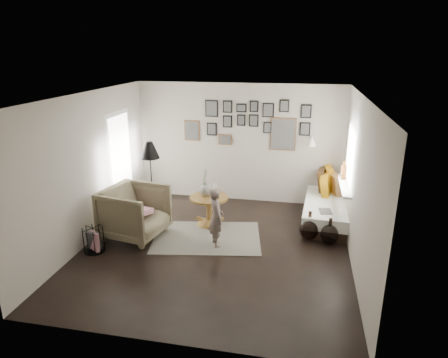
% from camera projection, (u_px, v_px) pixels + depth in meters
% --- Properties ---
extents(ground, '(4.80, 4.80, 0.00)m').
position_uv_depth(ground, '(216.00, 248.00, 6.91)').
color(ground, black).
rests_on(ground, ground).
extents(wall_back, '(4.50, 0.00, 4.50)m').
position_uv_depth(wall_back, '(239.00, 143.00, 8.74)').
color(wall_back, '#A8A093').
rests_on(wall_back, ground).
extents(wall_front, '(4.50, 0.00, 4.50)m').
position_uv_depth(wall_front, '(166.00, 244.00, 4.27)').
color(wall_front, '#A8A093').
rests_on(wall_front, ground).
extents(wall_left, '(0.00, 4.80, 4.80)m').
position_uv_depth(wall_left, '(89.00, 169.00, 6.92)').
color(wall_left, '#A8A093').
rests_on(wall_left, ground).
extents(wall_right, '(0.00, 4.80, 4.80)m').
position_uv_depth(wall_right, '(359.00, 186.00, 6.08)').
color(wall_right, '#A8A093').
rests_on(wall_right, ground).
extents(ceiling, '(4.80, 4.80, 0.00)m').
position_uv_depth(ceiling, '(214.00, 96.00, 6.09)').
color(ceiling, white).
rests_on(ceiling, wall_back).
extents(door_left, '(0.00, 2.14, 2.14)m').
position_uv_depth(door_left, '(121.00, 164.00, 8.12)').
color(door_left, white).
rests_on(door_left, wall_left).
extents(window_right, '(0.15, 1.32, 1.30)m').
position_uv_depth(window_right, '(344.00, 181.00, 7.46)').
color(window_right, white).
rests_on(window_right, wall_right).
extents(gallery_wall, '(2.74, 0.03, 1.08)m').
position_uv_depth(gallery_wall, '(252.00, 124.00, 8.53)').
color(gallery_wall, brown).
rests_on(gallery_wall, wall_back).
extents(wall_sconce, '(0.18, 0.36, 0.16)m').
position_uv_depth(wall_sconce, '(312.00, 142.00, 8.15)').
color(wall_sconce, white).
rests_on(wall_sconce, wall_back).
extents(rug, '(2.12, 1.65, 0.01)m').
position_uv_depth(rug, '(207.00, 237.00, 7.28)').
color(rug, '#BAB6A3').
rests_on(rug, ground).
extents(pedestal_table, '(0.74, 0.74, 0.58)m').
position_uv_depth(pedestal_table, '(209.00, 212.00, 7.75)').
color(pedestal_table, brown).
rests_on(pedestal_table, ground).
extents(vase, '(0.21, 0.21, 0.53)m').
position_uv_depth(vase, '(205.00, 188.00, 7.64)').
color(vase, black).
rests_on(vase, pedestal_table).
extents(candles, '(0.13, 0.13, 0.27)m').
position_uv_depth(candles, '(215.00, 190.00, 7.59)').
color(candles, black).
rests_on(candles, pedestal_table).
extents(daybed, '(0.95, 2.00, 0.94)m').
position_uv_depth(daybed, '(326.00, 206.00, 7.96)').
color(daybed, black).
rests_on(daybed, ground).
extents(magazine_on_daybed, '(0.24, 0.31, 0.02)m').
position_uv_depth(magazine_on_daybed, '(325.00, 211.00, 7.32)').
color(magazine_on_daybed, black).
rests_on(magazine_on_daybed, daybed).
extents(armchair, '(1.19, 1.17, 0.94)m').
position_uv_depth(armchair, '(135.00, 212.00, 7.21)').
color(armchair, brown).
rests_on(armchair, ground).
extents(armchair_cushion, '(0.51, 0.52, 0.19)m').
position_uv_depth(armchair_cushion, '(137.00, 211.00, 7.25)').
color(armchair_cushion, silver).
rests_on(armchair_cushion, armchair).
extents(floor_lamp, '(0.37, 0.37, 1.60)m').
position_uv_depth(floor_lamp, '(150.00, 153.00, 7.64)').
color(floor_lamp, black).
rests_on(floor_lamp, ground).
extents(magazine_basket, '(0.45, 0.45, 0.43)m').
position_uv_depth(magazine_basket, '(94.00, 240.00, 6.74)').
color(magazine_basket, black).
rests_on(magazine_basket, ground).
extents(demijohn_large, '(0.36, 0.36, 0.54)m').
position_uv_depth(demijohn_large, '(309.00, 229.00, 7.16)').
color(demijohn_large, black).
rests_on(demijohn_large, ground).
extents(demijohn_small, '(0.31, 0.31, 0.49)m').
position_uv_depth(demijohn_small, '(329.00, 234.00, 6.99)').
color(demijohn_small, black).
rests_on(demijohn_small, ground).
extents(child, '(0.41, 0.46, 1.06)m').
position_uv_depth(child, '(216.00, 217.00, 6.85)').
color(child, '#6A5954').
rests_on(child, ground).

